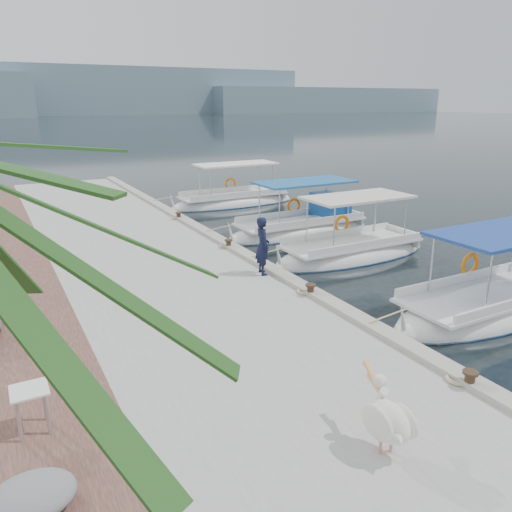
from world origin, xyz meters
The scene contains 13 objects.
ground centered at (0.00, 0.00, 0.00)m, with size 400.00×400.00×0.00m, color black.
concrete_quay centered at (-3.00, 5.00, 0.25)m, with size 6.00×40.00×0.50m, color #969691.
quay_curb centered at (-0.22, 5.00, 0.56)m, with size 0.44×40.00×0.12m, color #9A9789.
distant_hills centered at (29.61, 201.49, 7.61)m, with size 330.00×60.00×18.00m.
fishing_caique_b centered at (3.97, -0.77, 0.12)m, with size 6.76×2.32×2.83m.
fishing_caique_c centered at (3.76, 4.89, 0.13)m, with size 6.34×2.13×2.83m.
fishing_caique_d centered at (4.12, 8.60, 0.19)m, with size 6.84×2.20×2.83m.
fishing_caique_e centered at (4.20, 15.46, 0.12)m, with size 7.22×2.06×2.83m.
mooring_bollards centered at (-0.35, 1.50, 0.69)m, with size 0.28×20.28×0.33m.
pelican centered at (-2.86, -4.07, 1.05)m, with size 0.72×1.38×1.07m.
fisherman centered at (-0.60, 3.64, 1.36)m, with size 0.63×0.41×1.72m, color black.
tarp_bundle centered at (-7.50, -2.81, 0.70)m, with size 1.10×0.90×0.40m, color slate.
folding_table centered at (-7.32, -1.10, 1.02)m, with size 0.55×0.55×0.73m.
Camera 1 is at (-7.44, -8.56, 5.42)m, focal length 35.00 mm.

